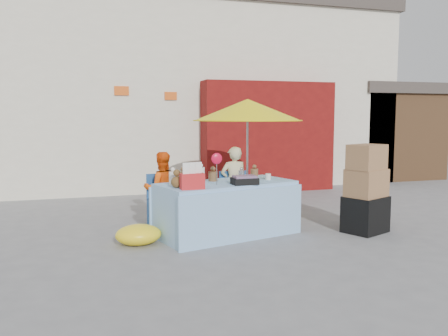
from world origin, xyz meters
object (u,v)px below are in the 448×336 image
object	(u,v)px
chair_right	(236,207)
box_stack	(366,192)
chair_left	(163,211)
vendor_orange	(162,189)
market_table	(226,208)
umbrella	(248,110)
vendor_beige	(234,184)

from	to	relation	value
chair_right	box_stack	xyz separation A→B (m)	(1.67, -1.29, 0.37)
chair_left	vendor_orange	distance (m)	0.38
vendor_orange	market_table	bearing A→B (deg)	130.98
umbrella	market_table	bearing A→B (deg)	-123.94
market_table	chair_right	xyz separation A→B (m)	(0.44, 0.81, -0.16)
market_table	chair_left	bearing A→B (deg)	120.32
vendor_orange	vendor_beige	xyz separation A→B (m)	(1.25, 0.00, 0.03)
market_table	box_stack	distance (m)	2.17
umbrella	vendor_beige	bearing A→B (deg)	-153.43
chair_right	vendor_orange	world-z (taller)	vendor_orange
market_table	chair_right	world-z (taller)	market_table
market_table	box_stack	size ratio (longest dim) A/B	1.67
chair_left	box_stack	distance (m)	3.22
vendor_beige	chair_right	bearing A→B (deg)	90.37
vendor_orange	vendor_beige	distance (m)	1.25
box_stack	vendor_orange	bearing A→B (deg)	154.09
chair_left	vendor_beige	distance (m)	1.31
vendor_beige	box_stack	bearing A→B (deg)	140.01
vendor_beige	umbrella	world-z (taller)	umbrella
chair_left	vendor_beige	bearing A→B (deg)	6.46
vendor_orange	umbrella	size ratio (longest dim) A/B	0.58
chair_left	umbrella	world-z (taller)	umbrella
market_table	chair_left	distance (m)	1.16
chair_left	vendor_beige	xyz separation A→B (m)	(1.25, 0.13, 0.38)
vendor_beige	market_table	bearing A→B (deg)	65.51
market_table	vendor_beige	world-z (taller)	vendor_beige
vendor_beige	box_stack	distance (m)	2.20
chair_right	vendor_orange	bearing A→B (deg)	174.20
chair_left	box_stack	bearing A→B (deg)	-23.42
chair_left	chair_right	world-z (taller)	same
box_stack	vendor_beige	bearing A→B (deg)	139.68
vendor_beige	chair_left	bearing A→B (deg)	6.46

